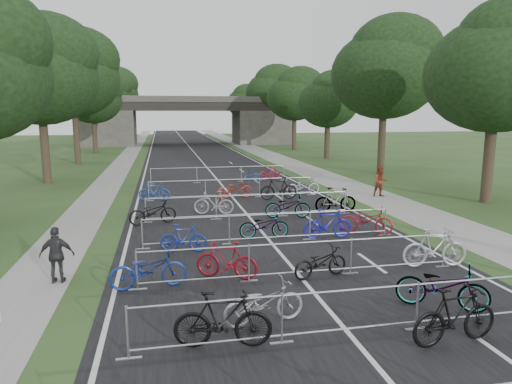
% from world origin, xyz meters
% --- Properties ---
extents(road, '(11.00, 140.00, 0.01)m').
position_xyz_m(road, '(0.00, 50.00, 0.01)').
color(road, black).
rests_on(road, ground).
extents(sidewalk_right, '(3.00, 140.00, 0.01)m').
position_xyz_m(sidewalk_right, '(8.00, 50.00, 0.01)').
color(sidewalk_right, gray).
rests_on(sidewalk_right, ground).
extents(sidewalk_left, '(2.00, 140.00, 0.01)m').
position_xyz_m(sidewalk_left, '(-7.50, 50.00, 0.01)').
color(sidewalk_left, gray).
rests_on(sidewalk_left, ground).
extents(lane_markings, '(0.12, 140.00, 0.00)m').
position_xyz_m(lane_markings, '(0.00, 50.00, 0.00)').
color(lane_markings, silver).
rests_on(lane_markings, ground).
extents(overpass_bridge, '(31.00, 8.00, 7.05)m').
position_xyz_m(overpass_bridge, '(0.00, 65.00, 3.53)').
color(overpass_bridge, '#3F3B38').
rests_on(overpass_bridge, ground).
extents(tree_right_0, '(7.17, 7.17, 10.93)m').
position_xyz_m(tree_right_0, '(13.11, 15.93, 6.92)').
color(tree_right_0, '#33261C').
rests_on(tree_right_0, ground).
extents(tree_left_1, '(7.56, 7.56, 11.53)m').
position_xyz_m(tree_left_1, '(-11.39, 27.93, 7.30)').
color(tree_left_1, '#33261C').
rests_on(tree_left_1, ground).
extents(tree_right_1, '(8.18, 8.18, 12.47)m').
position_xyz_m(tree_right_1, '(13.11, 27.93, 7.90)').
color(tree_right_1, '#33261C').
rests_on(tree_right_1, ground).
extents(tree_left_2, '(8.40, 8.40, 12.81)m').
position_xyz_m(tree_left_2, '(-11.39, 39.93, 8.12)').
color(tree_left_2, '#33261C').
rests_on(tree_left_2, ground).
extents(tree_right_2, '(6.16, 6.16, 9.39)m').
position_xyz_m(tree_right_2, '(13.11, 39.93, 5.95)').
color(tree_right_2, '#33261C').
rests_on(tree_right_2, ground).
extents(tree_left_3, '(6.72, 6.72, 10.25)m').
position_xyz_m(tree_left_3, '(-11.39, 51.93, 6.49)').
color(tree_left_3, '#33261C').
rests_on(tree_left_3, ground).
extents(tree_right_3, '(7.17, 7.17, 10.93)m').
position_xyz_m(tree_right_3, '(13.11, 51.93, 6.92)').
color(tree_right_3, '#33261C').
rests_on(tree_right_3, ground).
extents(tree_left_4, '(7.56, 7.56, 11.53)m').
position_xyz_m(tree_left_4, '(-11.39, 63.93, 7.30)').
color(tree_left_4, '#33261C').
rests_on(tree_left_4, ground).
extents(tree_right_4, '(8.18, 8.18, 12.47)m').
position_xyz_m(tree_right_4, '(13.11, 63.93, 7.90)').
color(tree_right_4, '#33261C').
rests_on(tree_right_4, ground).
extents(tree_left_5, '(8.40, 8.40, 12.81)m').
position_xyz_m(tree_left_5, '(-11.39, 75.93, 8.12)').
color(tree_left_5, '#33261C').
rests_on(tree_left_5, ground).
extents(tree_right_5, '(6.16, 6.16, 9.39)m').
position_xyz_m(tree_right_5, '(13.11, 75.93, 5.95)').
color(tree_right_5, '#33261C').
rests_on(tree_right_5, ground).
extents(tree_left_6, '(6.72, 6.72, 10.25)m').
position_xyz_m(tree_left_6, '(-11.39, 87.93, 6.49)').
color(tree_left_6, '#33261C').
rests_on(tree_left_6, ground).
extents(tree_right_6, '(7.17, 7.17, 10.93)m').
position_xyz_m(tree_right_6, '(13.11, 87.93, 6.92)').
color(tree_right_6, '#33261C').
rests_on(tree_right_6, ground).
extents(barrier_row_1, '(9.70, 0.08, 1.10)m').
position_xyz_m(barrier_row_1, '(0.00, 3.60, 0.55)').
color(barrier_row_1, '#A9ACB1').
rests_on(barrier_row_1, ground).
extents(barrier_row_2, '(9.70, 0.08, 1.10)m').
position_xyz_m(barrier_row_2, '(0.00, 7.20, 0.55)').
color(barrier_row_2, '#A9ACB1').
rests_on(barrier_row_2, ground).
extents(barrier_row_3, '(9.70, 0.08, 1.10)m').
position_xyz_m(barrier_row_3, '(0.00, 11.00, 0.55)').
color(barrier_row_3, '#A9ACB1').
rests_on(barrier_row_3, ground).
extents(barrier_row_4, '(9.70, 0.08, 1.10)m').
position_xyz_m(barrier_row_4, '(0.00, 15.00, 0.55)').
color(barrier_row_4, '#A9ACB1').
rests_on(barrier_row_4, ground).
extents(barrier_row_5, '(9.70, 0.08, 1.10)m').
position_xyz_m(barrier_row_5, '(0.00, 20.00, 0.55)').
color(barrier_row_5, '#A9ACB1').
rests_on(barrier_row_5, ground).
extents(barrier_row_6, '(9.70, 0.08, 1.10)m').
position_xyz_m(barrier_row_6, '(0.00, 26.00, 0.55)').
color(barrier_row_6, '#A9ACB1').
rests_on(barrier_row_6, ground).
extents(bike_4, '(2.07, 0.89, 1.20)m').
position_xyz_m(bike_4, '(-2.74, 3.67, 0.60)').
color(bike_4, black).
rests_on(bike_4, ground).
extents(bike_5, '(2.01, 0.98, 1.01)m').
position_xyz_m(bike_5, '(-1.70, 4.55, 0.50)').
color(bike_5, '#9A99A0').
rests_on(bike_5, ground).
extents(bike_6, '(2.09, 0.78, 1.22)m').
position_xyz_m(bike_6, '(1.95, 2.86, 0.61)').
color(bike_6, black).
rests_on(bike_6, ground).
extents(bike_7, '(2.23, 1.80, 1.14)m').
position_xyz_m(bike_7, '(2.72, 4.46, 0.57)').
color(bike_7, '#A9ACB1').
rests_on(bike_7, ground).
extents(bike_8, '(2.12, 0.91, 1.08)m').
position_xyz_m(bike_8, '(-4.30, 7.25, 0.54)').
color(bike_8, navy).
rests_on(bike_8, ground).
extents(bike_9, '(1.89, 1.28, 1.11)m').
position_xyz_m(bike_9, '(-2.12, 7.56, 0.55)').
color(bike_9, maroon).
rests_on(bike_9, ground).
extents(bike_10, '(1.83, 0.99, 0.91)m').
position_xyz_m(bike_10, '(0.55, 7.10, 0.46)').
color(bike_10, black).
rests_on(bike_10, ground).
extents(bike_11, '(2.11, 0.81, 1.23)m').
position_xyz_m(bike_11, '(4.30, 7.21, 0.62)').
color(bike_11, '#ACABB3').
rests_on(bike_11, ground).
extents(bike_12, '(1.70, 0.84, 0.98)m').
position_xyz_m(bike_12, '(-3.20, 10.36, 0.49)').
color(bike_12, navy).
rests_on(bike_12, ground).
extents(bike_13, '(1.92, 0.79, 0.99)m').
position_xyz_m(bike_13, '(-0.12, 11.52, 0.49)').
color(bike_13, '#A9ACB1').
rests_on(bike_13, ground).
extents(bike_14, '(1.92, 0.60, 1.14)m').
position_xyz_m(bike_14, '(2.23, 10.99, 0.57)').
color(bike_14, '#1B1D99').
rests_on(bike_14, ground).
extents(bike_15, '(2.10, 1.66, 1.07)m').
position_xyz_m(bike_15, '(4.01, 11.38, 0.53)').
color(bike_15, maroon).
rests_on(bike_15, ground).
extents(bike_16, '(2.13, 1.16, 1.06)m').
position_xyz_m(bike_16, '(-4.30, 14.65, 0.53)').
color(bike_16, black).
rests_on(bike_16, ground).
extents(bike_17, '(1.94, 0.91, 1.12)m').
position_xyz_m(bike_17, '(-1.53, 15.98, 0.56)').
color(bike_17, '#97969D').
rests_on(bike_17, ground).
extents(bike_18, '(2.12, 1.02, 1.07)m').
position_xyz_m(bike_18, '(1.69, 14.64, 0.53)').
color(bike_18, '#A9ACB1').
rests_on(bike_18, ground).
extents(bike_19, '(2.05, 0.69, 1.21)m').
position_xyz_m(bike_19, '(4.24, 15.27, 0.61)').
color(bike_19, '#A9ACB1').
rests_on(bike_19, ground).
extents(bike_20, '(1.78, 0.81, 1.03)m').
position_xyz_m(bike_20, '(-4.30, 19.98, 0.52)').
color(bike_20, '#1B4899').
rests_on(bike_20, ground).
extents(bike_21, '(2.14, 1.09, 1.07)m').
position_xyz_m(bike_21, '(0.09, 19.87, 0.54)').
color(bike_21, '#A12617').
rests_on(bike_21, ground).
extents(bike_22, '(2.09, 0.63, 1.25)m').
position_xyz_m(bike_22, '(2.38, 18.96, 0.62)').
color(bike_22, black).
rests_on(bike_22, ground).
extents(bike_23, '(2.20, 1.07, 1.11)m').
position_xyz_m(bike_23, '(4.07, 19.91, 0.55)').
color(bike_23, '#ABACB3').
rests_on(bike_23, ground).
extents(bike_26, '(1.77, 1.42, 0.90)m').
position_xyz_m(bike_26, '(2.19, 25.07, 0.45)').
color(bike_26, '#1A4890').
rests_on(bike_26, ground).
extents(bike_27, '(1.73, 0.78, 1.00)m').
position_xyz_m(bike_27, '(3.61, 26.22, 0.50)').
color(bike_27, maroon).
rests_on(bike_27, ground).
extents(pedestrian_b, '(0.92, 0.75, 1.74)m').
position_xyz_m(pedestrian_b, '(8.29, 18.71, 0.87)').
color(pedestrian_b, maroon).
rests_on(pedestrian_b, ground).
extents(pedestrian_c, '(0.96, 0.45, 1.60)m').
position_xyz_m(pedestrian_c, '(-6.80, 8.20, 0.80)').
color(pedestrian_c, '#2A2A2D').
rests_on(pedestrian_c, ground).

